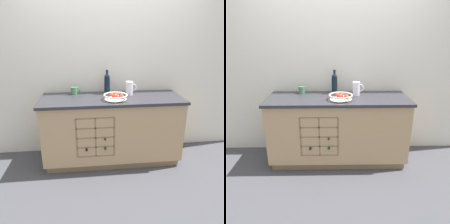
{
  "view_description": "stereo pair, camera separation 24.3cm",
  "coord_description": "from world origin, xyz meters",
  "views": [
    {
      "loc": [
        -0.29,
        -2.61,
        1.64
      ],
      "look_at": [
        0.0,
        0.0,
        0.69
      ],
      "focal_mm": 35.0,
      "sensor_mm": 36.0,
      "label": 1
    },
    {
      "loc": [
        -0.05,
        -2.63,
        1.64
      ],
      "look_at": [
        0.0,
        0.0,
        0.69
      ],
      "focal_mm": 35.0,
      "sensor_mm": 36.0,
      "label": 2
    }
  ],
  "objects": [
    {
      "name": "kitchen_island",
      "position": [
        -0.0,
        -0.0,
        0.45
      ],
      "size": [
        1.78,
        0.64,
        0.88
      ],
      "color": "olive",
      "rests_on": "ground_plane"
    },
    {
      "name": "back_wall",
      "position": [
        0.0,
        0.36,
        1.27
      ],
      "size": [
        4.4,
        0.06,
        2.55
      ],
      "primitive_type": "cube",
      "color": "silver",
      "rests_on": "ground_plane"
    },
    {
      "name": "fruit_bowl",
      "position": [
        0.03,
        -0.1,
        0.92
      ],
      "size": [
        0.29,
        0.29,
        0.09
      ],
      "color": "silver",
      "rests_on": "kitchen_island"
    },
    {
      "name": "ceramic_mug",
      "position": [
        -0.47,
        0.2,
        0.93
      ],
      "size": [
        0.12,
        0.08,
        0.1
      ],
      "color": "#4C7A56",
      "rests_on": "kitchen_island"
    },
    {
      "name": "white_pitcher",
      "position": [
        0.24,
        0.1,
        0.97
      ],
      "size": [
        0.15,
        0.1,
        0.17
      ],
      "color": "white",
      "rests_on": "kitchen_island"
    },
    {
      "name": "ground_plane",
      "position": [
        0.0,
        0.0,
        0.0
      ],
      "size": [
        14.0,
        14.0,
        0.0
      ],
      "primitive_type": "plane",
      "color": "#424247"
    },
    {
      "name": "standing_wine_bottle",
      "position": [
        -0.04,
        0.2,
        1.02
      ],
      "size": [
        0.08,
        0.08,
        0.31
      ],
      "color": "black",
      "rests_on": "kitchen_island"
    }
  ]
}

